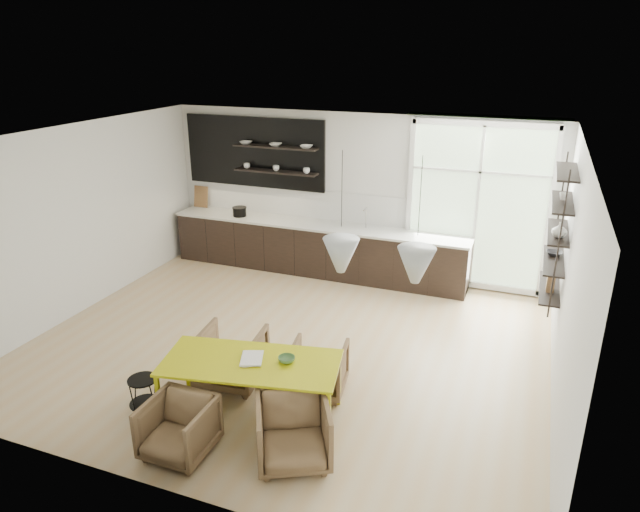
{
  "coord_description": "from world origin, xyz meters",
  "views": [
    {
      "loc": [
        2.99,
        -6.5,
        4.03
      ],
      "look_at": [
        0.26,
        0.6,
        1.16
      ],
      "focal_mm": 32.0,
      "sensor_mm": 36.0,
      "label": 1
    }
  ],
  "objects_px": {
    "wire_stool": "(144,391)",
    "armchair_front_right": "(293,432)",
    "armchair_front_left": "(178,428)",
    "dining_table": "(251,365)",
    "armchair_back_left": "(231,357)",
    "armchair_back_right": "(318,368)"
  },
  "relations": [
    {
      "from": "armchair_front_left",
      "to": "wire_stool",
      "type": "bearing_deg",
      "value": 149.84
    },
    {
      "from": "armchair_back_right",
      "to": "armchair_front_left",
      "type": "xyz_separation_m",
      "value": [
        -0.93,
        -1.59,
        0.0
      ]
    },
    {
      "from": "dining_table",
      "to": "armchair_front_right",
      "type": "distance_m",
      "value": 0.94
    },
    {
      "from": "armchair_front_right",
      "to": "wire_stool",
      "type": "distance_m",
      "value": 1.92
    },
    {
      "from": "armchair_back_right",
      "to": "dining_table",
      "type": "bearing_deg",
      "value": 47.0
    },
    {
      "from": "dining_table",
      "to": "armchair_back_left",
      "type": "relative_size",
      "value": 2.69
    },
    {
      "from": "armchair_back_left",
      "to": "wire_stool",
      "type": "distance_m",
      "value": 1.12
    },
    {
      "from": "wire_stool",
      "to": "armchair_back_right",
      "type": "bearing_deg",
      "value": 33.62
    },
    {
      "from": "armchair_front_left",
      "to": "armchair_front_right",
      "type": "bearing_deg",
      "value": 16.23
    },
    {
      "from": "armchair_back_left",
      "to": "armchair_back_right",
      "type": "height_order",
      "value": "armchair_back_left"
    },
    {
      "from": "armchair_back_left",
      "to": "armchair_back_right",
      "type": "distance_m",
      "value": 1.1
    },
    {
      "from": "armchair_front_left",
      "to": "dining_table",
      "type": "bearing_deg",
      "value": 63.6
    },
    {
      "from": "armchair_back_left",
      "to": "wire_stool",
      "type": "bearing_deg",
      "value": 49.48
    },
    {
      "from": "wire_stool",
      "to": "armchair_front_right",
      "type": "bearing_deg",
      "value": -3.62
    },
    {
      "from": "armchair_back_left",
      "to": "armchair_front_left",
      "type": "bearing_deg",
      "value": 89.78
    },
    {
      "from": "dining_table",
      "to": "armchair_back_left",
      "type": "distance_m",
      "value": 0.85
    },
    {
      "from": "armchair_back_left",
      "to": "armchair_back_right",
      "type": "relative_size",
      "value": 1.15
    },
    {
      "from": "dining_table",
      "to": "armchair_front_right",
      "type": "height_order",
      "value": "dining_table"
    },
    {
      "from": "dining_table",
      "to": "armchair_front_left",
      "type": "distance_m",
      "value": 1.0
    },
    {
      "from": "dining_table",
      "to": "armchair_back_right",
      "type": "height_order",
      "value": "dining_table"
    },
    {
      "from": "dining_table",
      "to": "armchair_back_right",
      "type": "distance_m",
      "value": 0.98
    },
    {
      "from": "dining_table",
      "to": "armchair_back_right",
      "type": "xyz_separation_m",
      "value": [
        0.51,
        0.75,
        -0.36
      ]
    }
  ]
}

